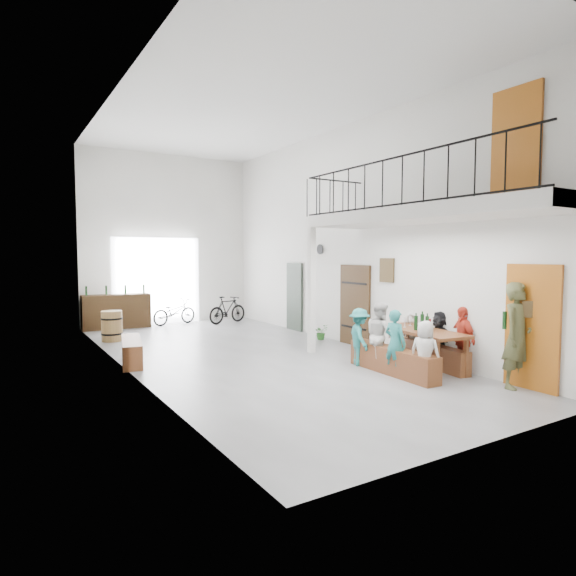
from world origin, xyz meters
TOP-DOWN VIEW (x-y plane):
  - floor at (0.00, 0.00)m, footprint 12.00×12.00m
  - room_walls at (0.00, 0.00)m, footprint 12.00×12.00m
  - gateway_portal at (-0.40, 5.94)m, footprint 2.80×0.08m
  - right_wall_decor at (2.70, -1.87)m, footprint 0.07×8.28m
  - balcony at (1.98, -3.13)m, footprint 1.52×5.62m
  - tasting_table at (2.20, -2.95)m, footprint 1.06×2.04m
  - bench_inner at (1.48, -2.91)m, footprint 0.44×2.17m
  - bench_wall at (2.57, -2.86)m, footprint 0.59×2.04m
  - tableware at (2.23, -2.88)m, footprint 0.62×0.92m
  - side_bench at (-2.50, 0.65)m, footprint 0.73×1.77m
  - oak_barrel at (-2.33, 3.47)m, footprint 0.54×0.54m
  - serving_counter at (-1.75, 5.65)m, footprint 2.00×0.65m
  - counter_bottles at (-1.75, 5.65)m, footprint 1.74×0.12m
  - guest_left_a at (1.45, -3.74)m, footprint 0.52×0.63m
  - guest_left_b at (1.38, -3.08)m, footprint 0.35×0.49m
  - guest_left_c at (1.53, -2.52)m, footprint 0.64×0.75m
  - guest_left_d at (1.40, -2.04)m, footprint 0.69×0.86m
  - guest_right_a at (2.72, -3.50)m, footprint 0.53×0.80m
  - guest_right_b at (2.74, -2.93)m, footprint 0.73×1.09m
  - guest_right_c at (2.75, -2.20)m, footprint 0.48×0.59m
  - host_standing at (2.58, -4.73)m, footprint 0.69×0.48m
  - potted_plant at (2.45, 0.78)m, footprint 0.39×0.35m
  - bicycle_near at (0.02, 5.51)m, footprint 1.64×0.94m
  - bicycle_far at (1.60, 4.88)m, footprint 1.55×0.80m

SIDE VIEW (x-z plane):
  - floor at x=0.00m, z-range 0.00..0.00m
  - potted_plant at x=2.45m, z-range 0.00..0.41m
  - bench_wall at x=2.57m, z-range 0.00..0.46m
  - side_bench at x=-2.50m, z-range 0.00..0.49m
  - bench_inner at x=1.48m, z-range 0.00..0.50m
  - oak_barrel at x=-2.33m, z-range 0.00..0.79m
  - bicycle_near at x=0.02m, z-range 0.00..0.82m
  - bicycle_far at x=1.60m, z-range 0.00..0.90m
  - guest_right_c at x=2.75m, z-range 0.00..1.03m
  - serving_counter at x=-1.75m, z-range 0.00..1.04m
  - guest_left_a at x=1.45m, z-range 0.00..1.12m
  - guest_right_b at x=2.74m, z-range 0.00..1.12m
  - guest_left_d at x=1.40m, z-range 0.00..1.17m
  - guest_left_b at x=1.38m, z-range 0.00..1.25m
  - guest_right_a at x=2.72m, z-range 0.00..1.27m
  - guest_left_c at x=1.53m, z-range 0.00..1.33m
  - tasting_table at x=2.20m, z-range 0.31..1.10m
  - host_standing at x=2.58m, z-range 0.00..1.80m
  - tableware at x=2.23m, z-range 0.76..1.11m
  - counter_bottles at x=-1.75m, z-range 1.04..1.32m
  - gateway_portal at x=-0.40m, z-range 0.00..2.80m
  - right_wall_decor at x=2.70m, z-range -0.80..4.28m
  - balcony at x=1.98m, z-range 0.97..4.96m
  - room_walls at x=0.00m, z-range -2.45..9.55m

